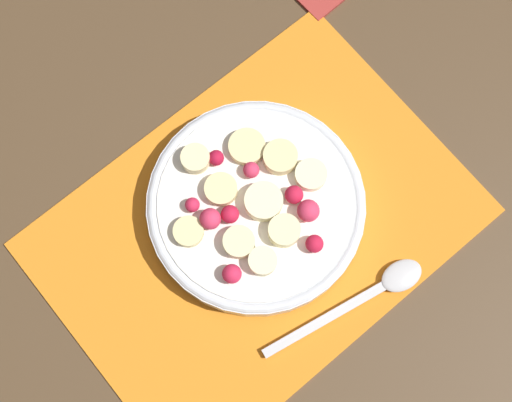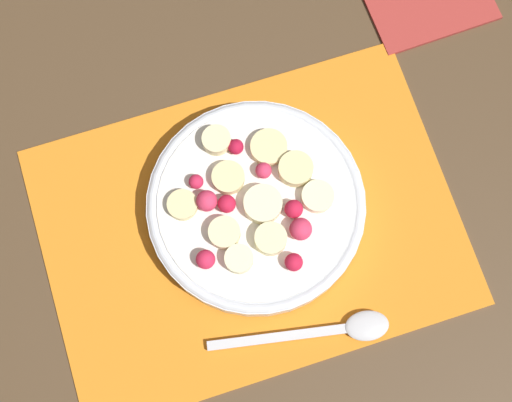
% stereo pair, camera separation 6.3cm
% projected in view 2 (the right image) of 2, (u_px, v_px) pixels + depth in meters
% --- Properties ---
extents(ground_plane, '(3.00, 3.00, 0.00)m').
position_uv_depth(ground_plane, '(250.00, 226.00, 0.71)').
color(ground_plane, '#4C3823').
extents(placemat, '(0.40, 0.29, 0.01)m').
position_uv_depth(placemat, '(250.00, 226.00, 0.70)').
color(placemat, orange).
rests_on(placemat, ground_plane).
extents(fruit_bowl, '(0.21, 0.21, 0.05)m').
position_uv_depth(fruit_bowl, '(256.00, 205.00, 0.69)').
color(fruit_bowl, silver).
rests_on(fruit_bowl, placemat).
extents(spoon, '(0.17, 0.05, 0.01)m').
position_uv_depth(spoon, '(337.00, 330.00, 0.67)').
color(spoon, silver).
rests_on(spoon, placemat).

